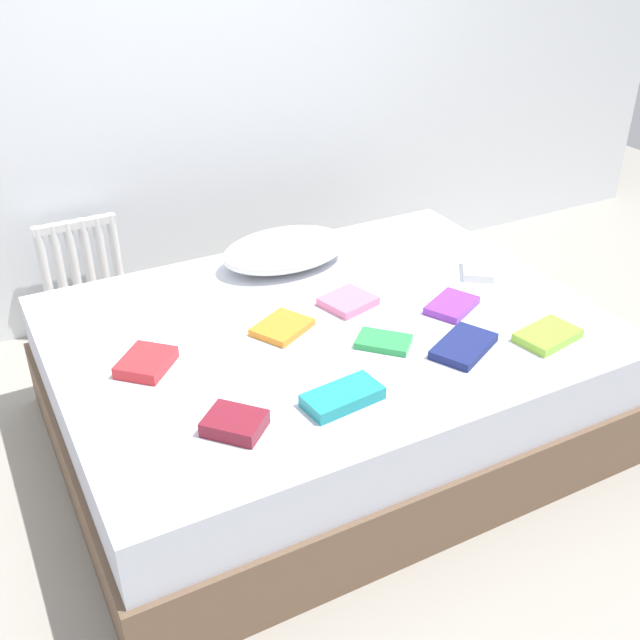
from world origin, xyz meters
TOP-DOWN VIEW (x-y plane):
  - ground_plane at (0.00, 0.00)m, footprint 8.00×8.00m
  - back_wall at (0.00, 1.35)m, footprint 6.00×0.10m
  - bed at (0.00, 0.00)m, footprint 2.00×1.50m
  - radiator at (-0.65, 1.20)m, footprint 0.37×0.04m
  - pillow at (0.07, 0.49)m, footprint 0.55×0.34m
  - textbook_purple at (0.47, -0.14)m, footprint 0.25×0.22m
  - textbook_maroon at (-0.54, -0.43)m, footprint 0.22×0.22m
  - textbook_navy at (0.33, -0.40)m, footprint 0.29×0.25m
  - textbook_red at (-0.68, 0.01)m, footprint 0.24×0.24m
  - textbook_lime at (0.64, -0.48)m, footprint 0.25×0.18m
  - textbook_orange at (-0.17, 0.02)m, footprint 0.25×0.23m
  - textbook_teal at (-0.19, -0.46)m, footprint 0.26×0.15m
  - textbook_white at (0.74, 0.05)m, footprint 0.20×0.21m
  - textbook_green at (0.10, -0.24)m, footprint 0.22×0.22m
  - textbook_pink at (0.13, 0.07)m, footprint 0.22×0.21m

SIDE VIEW (x-z plane):
  - ground_plane at x=0.00m, z-range 0.00..0.00m
  - bed at x=0.00m, z-range 0.00..0.50m
  - radiator at x=-0.65m, z-range 0.09..0.58m
  - textbook_green at x=0.10m, z-range 0.50..0.52m
  - textbook_orange at x=-0.17m, z-range 0.50..0.53m
  - textbook_purple at x=0.47m, z-range 0.50..0.53m
  - textbook_navy at x=0.33m, z-range 0.50..0.53m
  - textbook_pink at x=0.13m, z-range 0.50..0.53m
  - textbook_lime at x=0.64m, z-range 0.50..0.53m
  - textbook_white at x=0.74m, z-range 0.50..0.53m
  - textbook_red at x=-0.68m, z-range 0.50..0.54m
  - textbook_teal at x=-0.19m, z-range 0.50..0.54m
  - textbook_maroon at x=-0.54m, z-range 0.50..0.55m
  - pillow at x=0.07m, z-range 0.50..0.65m
  - back_wall at x=0.00m, z-range 0.00..2.80m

